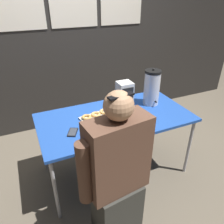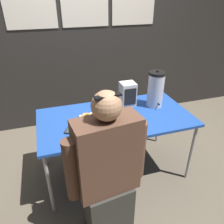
% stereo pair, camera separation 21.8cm
% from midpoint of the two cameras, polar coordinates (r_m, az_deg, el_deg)
% --- Properties ---
extents(ground_plane, '(12.00, 12.00, 0.00)m').
position_cam_midpoint_polar(ground_plane, '(2.66, -1.68, -14.78)').
color(ground_plane, brown).
extents(back_wall, '(6.00, 0.11, 2.52)m').
position_cam_midpoint_polar(back_wall, '(3.24, -11.58, 18.31)').
color(back_wall, '#282623').
rests_on(back_wall, ground).
extents(folding_table, '(1.54, 0.80, 0.72)m').
position_cam_midpoint_polar(folding_table, '(2.24, -1.93, -2.15)').
color(folding_table, '#1E479E').
rests_on(folding_table, ground).
extents(donut_box, '(0.47, 0.30, 0.05)m').
position_cam_midpoint_polar(donut_box, '(2.20, -5.18, -1.09)').
color(donut_box, beige).
rests_on(donut_box, folding_table).
extents(coffee_urn, '(0.18, 0.20, 0.41)m').
position_cam_midpoint_polar(coffee_urn, '(2.42, 7.82, 6.33)').
color(coffee_urn, silver).
rests_on(coffee_urn, folding_table).
extents(cell_phone, '(0.13, 0.16, 0.01)m').
position_cam_midpoint_polar(cell_phone, '(2.02, -13.30, -5.26)').
color(cell_phone, black).
rests_on(cell_phone, folding_table).
extents(space_heater, '(0.16, 0.16, 0.26)m').
position_cam_midpoint_polar(space_heater, '(2.42, 0.72, 4.85)').
color(space_heater, silver).
rests_on(space_heater, folding_table).
extents(person_seated, '(0.64, 0.30, 1.31)m').
position_cam_midpoint_polar(person_seated, '(1.74, -2.29, -15.94)').
color(person_seated, '#33332D').
rests_on(person_seated, ground).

